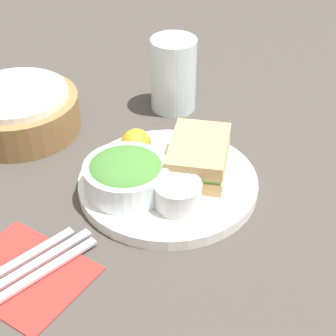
# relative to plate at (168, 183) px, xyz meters

# --- Properties ---
(ground_plane) EXTENTS (4.00, 4.00, 0.00)m
(ground_plane) POSITION_rel_plate_xyz_m (0.00, 0.00, -0.01)
(ground_plane) COLOR #3D3833
(plate) EXTENTS (0.27, 0.27, 0.02)m
(plate) POSITION_rel_plate_xyz_m (0.00, 0.00, 0.00)
(plate) COLOR white
(plate) RESTS_ON ground_plane
(sandwich) EXTENTS (0.15, 0.13, 0.05)m
(sandwich) POSITION_rel_plate_xyz_m (0.04, -0.03, 0.03)
(sandwich) COLOR tan
(sandwich) RESTS_ON plate
(salad_bowl) EXTENTS (0.12, 0.12, 0.05)m
(salad_bowl) POSITION_rel_plate_xyz_m (-0.05, 0.04, 0.04)
(salad_bowl) COLOR silver
(salad_bowl) RESTS_ON plate
(dressing_cup) EXTENTS (0.07, 0.07, 0.04)m
(dressing_cup) POSITION_rel_plate_xyz_m (-0.04, -0.04, 0.03)
(dressing_cup) COLOR #B7B7BC
(dressing_cup) RESTS_ON plate
(orange_wedge) EXTENTS (0.05, 0.05, 0.05)m
(orange_wedge) POSITION_rel_plate_xyz_m (0.02, 0.07, 0.03)
(orange_wedge) COLOR orange
(orange_wedge) RESTS_ON plate
(drink_glass) EXTENTS (0.08, 0.08, 0.13)m
(drink_glass) POSITION_rel_plate_xyz_m (0.20, 0.12, 0.06)
(drink_glass) COLOR silver
(drink_glass) RESTS_ON ground_plane
(bread_basket) EXTENTS (0.21, 0.21, 0.07)m
(bread_basket) POSITION_rel_plate_xyz_m (-0.01, 0.30, 0.03)
(bread_basket) COLOR olive
(bread_basket) RESTS_ON ground_plane
(napkin) EXTENTS (0.13, 0.16, 0.00)m
(napkin) POSITION_rel_plate_xyz_m (-0.25, 0.05, -0.01)
(napkin) COLOR #B22823
(napkin) RESTS_ON ground_plane
(fork) EXTENTS (0.19, 0.05, 0.01)m
(fork) POSITION_rel_plate_xyz_m (-0.25, 0.04, -0.00)
(fork) COLOR #B2B2B7
(fork) RESTS_ON napkin
(knife) EXTENTS (0.20, 0.06, 0.01)m
(knife) POSITION_rel_plate_xyz_m (-0.25, 0.05, -0.00)
(knife) COLOR #B2B2B7
(knife) RESTS_ON napkin
(spoon) EXTENTS (0.17, 0.05, 0.01)m
(spoon) POSITION_rel_plate_xyz_m (-0.24, 0.07, -0.00)
(spoon) COLOR #B2B2B7
(spoon) RESTS_ON napkin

